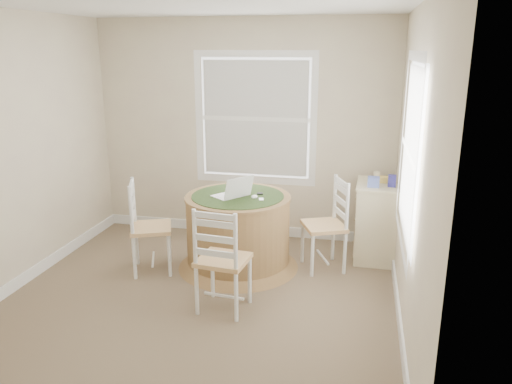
% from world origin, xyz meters
% --- Properties ---
extents(room, '(3.64, 3.64, 2.64)m').
position_xyz_m(room, '(0.17, 0.16, 1.30)').
color(room, '#7B6B4E').
rests_on(room, ground).
extents(round_table, '(1.28, 1.28, 0.79)m').
position_xyz_m(round_table, '(0.18, 0.81, 0.43)').
color(round_table, olive).
rests_on(round_table, ground).
extents(chair_left, '(0.53, 0.54, 0.95)m').
position_xyz_m(chair_left, '(-0.67, 0.52, 0.47)').
color(chair_left, white).
rests_on(chair_left, ground).
extents(chair_near, '(0.46, 0.44, 0.95)m').
position_xyz_m(chair_near, '(0.27, -0.10, 0.47)').
color(chair_near, white).
rests_on(chair_near, ground).
extents(chair_right, '(0.53, 0.54, 0.95)m').
position_xyz_m(chair_right, '(1.06, 0.96, 0.47)').
color(chair_right, white).
rests_on(chair_right, ground).
extents(laptop, '(0.45, 0.45, 0.24)m').
position_xyz_m(laptop, '(0.13, 0.77, 0.82)').
color(laptop, white).
rests_on(laptop, round_table).
extents(mouse, '(0.08, 0.11, 0.03)m').
position_xyz_m(mouse, '(0.36, 0.78, 0.79)').
color(mouse, white).
rests_on(mouse, round_table).
extents(phone, '(0.06, 0.10, 0.02)m').
position_xyz_m(phone, '(0.44, 0.73, 0.78)').
color(phone, '#B7BABF').
rests_on(phone, round_table).
extents(keys, '(0.07, 0.06, 0.02)m').
position_xyz_m(keys, '(0.39, 0.90, 0.79)').
color(keys, black).
rests_on(keys, round_table).
extents(corner_chest, '(0.51, 0.65, 0.86)m').
position_xyz_m(corner_chest, '(1.61, 1.35, 0.43)').
color(corner_chest, beige).
rests_on(corner_chest, ground).
extents(tissue_box, '(0.12, 0.12, 0.10)m').
position_xyz_m(tissue_box, '(1.53, 1.20, 0.91)').
color(tissue_box, '#6178DE').
rests_on(tissue_box, corner_chest).
extents(box_yellow, '(0.15, 0.10, 0.06)m').
position_xyz_m(box_yellow, '(1.68, 1.42, 0.89)').
color(box_yellow, '#F2CB55').
rests_on(box_yellow, corner_chest).
extents(box_blue, '(0.08, 0.08, 0.12)m').
position_xyz_m(box_blue, '(1.74, 1.25, 0.92)').
color(box_blue, '#363296').
rests_on(box_blue, corner_chest).
extents(cup_cream, '(0.07, 0.07, 0.09)m').
position_xyz_m(cup_cream, '(1.57, 1.51, 0.90)').
color(cup_cream, beige).
rests_on(cup_cream, corner_chest).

